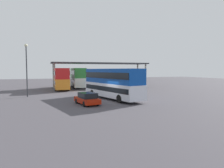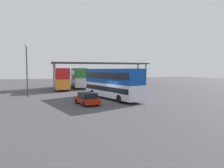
{
  "view_description": "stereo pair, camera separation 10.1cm",
  "coord_description": "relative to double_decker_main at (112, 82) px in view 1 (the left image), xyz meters",
  "views": [
    {
      "loc": [
        -8.83,
        -22.83,
        3.9
      ],
      "look_at": [
        0.68,
        2.29,
        2.0
      ],
      "focal_mm": 32.29,
      "sensor_mm": 36.0,
      "label": 1
    },
    {
      "loc": [
        -8.74,
        -22.86,
        3.9
      ],
      "look_at": [
        0.68,
        2.29,
        2.0
      ],
      "focal_mm": 32.29,
      "sensor_mm": 36.0,
      "label": 2
    }
  ],
  "objects": [
    {
      "name": "double_decker_near_canopy",
      "position": [
        -4.89,
        16.01,
        0.08
      ],
      "size": [
        3.01,
        10.51,
        4.2
      ],
      "rotation": [
        0.0,
        0.0,
        1.53
      ],
      "color": "orange",
      "rests_on": "ground_plane"
    },
    {
      "name": "parked_hatchback",
      "position": [
        -4.18,
        -3.2,
        -1.55
      ],
      "size": [
        2.31,
        4.06,
        1.35
      ],
      "rotation": [
        0.0,
        0.0,
        1.73
      ],
      "color": "#AD1D09",
      "rests_on": "ground_plane"
    },
    {
      "name": "lamppost_tall",
      "position": [
        -10.72,
        6.13,
        2.56
      ],
      "size": [
        0.44,
        0.44,
        7.57
      ],
      "color": "#33353A",
      "rests_on": "ground_plane"
    },
    {
      "name": "depot_canopy",
      "position": [
        4.11,
        17.94,
        2.89
      ],
      "size": [
        21.6,
        6.15,
        5.47
      ],
      "rotation": [
        0.0,
        0.0,
        -0.04
      ],
      "color": "#33353A",
      "rests_on": "ground_plane"
    },
    {
      "name": "double_decker_main",
      "position": [
        0.0,
        0.0,
        0.0
      ],
      "size": [
        4.81,
        11.2,
        4.04
      ],
      "rotation": [
        0.0,
        0.0,
        1.79
      ],
      "color": "silver",
      "rests_on": "ground_plane"
    },
    {
      "name": "double_decker_mid_row",
      "position": [
        -0.87,
        18.93,
        0.1
      ],
      "size": [
        3.25,
        10.31,
        4.25
      ],
      "rotation": [
        0.0,
        0.0,
        1.49
      ],
      "color": "silver",
      "rests_on": "ground_plane"
    },
    {
      "name": "ground_plane",
      "position": [
        -0.68,
        -2.3,
        -2.22
      ],
      "size": [
        140.0,
        140.0,
        0.0
      ],
      "primitive_type": "plane",
      "color": "#474349"
    }
  ]
}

